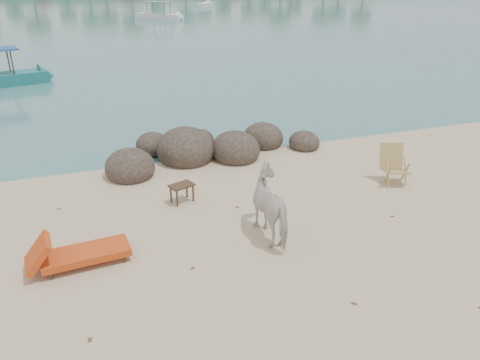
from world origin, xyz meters
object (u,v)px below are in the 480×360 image
object	(u,v)px
lounge_chair	(85,250)
boulders	(204,150)
cow	(275,207)
deck_chair	(398,167)
side_table	(182,194)

from	to	relation	value
lounge_chair	boulders	bearing A→B (deg)	47.11
cow	lounge_chair	world-z (taller)	cow
cow	lounge_chair	bearing A→B (deg)	-7.62
boulders	deck_chair	xyz separation A→B (m)	(4.16, -3.51, 0.26)
boulders	side_table	distance (m)	2.98
cow	side_table	distance (m)	2.63
boulders	cow	size ratio (longest dim) A/B	4.01
lounge_chair	deck_chair	bearing A→B (deg)	2.96
cow	deck_chair	xyz separation A→B (m)	(3.99, 1.31, -0.19)
boulders	deck_chair	world-z (taller)	deck_chair
side_table	lounge_chair	bearing A→B (deg)	-160.63
boulders	deck_chair	bearing A→B (deg)	-40.13
side_table	lounge_chair	size ratio (longest dim) A/B	0.28
deck_chair	boulders	bearing A→B (deg)	161.98
lounge_chair	deck_chair	size ratio (longest dim) A/B	2.01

